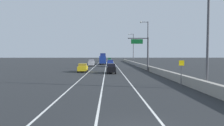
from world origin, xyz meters
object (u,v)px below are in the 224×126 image
at_px(speed_advisory_sign, 181,71).
at_px(car_blue_2, 110,63).
at_px(overhead_sign_gantry, 145,50).
at_px(car_silver_0, 91,63).
at_px(lamp_post_right_third, 133,47).
at_px(car_black_3, 111,68).
at_px(car_white_1, 104,60).
at_px(lamp_post_right_second, 147,42).
at_px(box_truck, 103,59).
at_px(car_green_5, 110,60).
at_px(lamp_post_right_near, 206,25).
at_px(car_yellow_4, 83,68).

bearing_deg(speed_advisory_sign, car_blue_2, 103.09).
bearing_deg(overhead_sign_gantry, car_silver_0, 125.96).
relative_size(lamp_post_right_third, car_black_3, 2.59).
bearing_deg(car_white_1, car_silver_0, -95.08).
bearing_deg(car_blue_2, car_silver_0, 151.47).
xyz_separation_m(lamp_post_right_second, box_truck, (-11.66, 24.74, -4.79)).
relative_size(car_blue_2, car_black_3, 1.00).
bearing_deg(speed_advisory_sign, car_green_5, 95.72).
xyz_separation_m(lamp_post_right_third, car_green_5, (-8.86, 27.65, -5.70)).
distance_m(speed_advisory_sign, car_green_5, 76.87).
relative_size(lamp_post_right_near, car_silver_0, 2.51).
bearing_deg(car_blue_2, car_green_5, 89.69).
bearing_deg(car_green_5, lamp_post_right_second, -80.60).
relative_size(lamp_post_right_second, car_blue_2, 2.59).
xyz_separation_m(speed_advisory_sign, car_yellow_4, (-13.94, 17.32, -0.84)).
xyz_separation_m(overhead_sign_gantry, lamp_post_right_near, (2.09, -20.63, 2.03)).
height_order(lamp_post_right_near, car_white_1, lamp_post_right_near).
distance_m(car_yellow_4, car_green_5, 59.49).
distance_m(lamp_post_right_third, box_truck, 12.69).
relative_size(overhead_sign_gantry, car_white_1, 1.64).
distance_m(lamp_post_right_near, lamp_post_right_second, 25.44).
xyz_separation_m(lamp_post_right_near, box_truck, (-12.18, 50.17, -4.79)).
distance_m(car_green_5, box_truck, 28.50).
bearing_deg(car_green_5, overhead_sign_gantry, -82.89).
bearing_deg(lamp_post_right_third, overhead_sign_gantry, -93.10).
xyz_separation_m(overhead_sign_gantry, car_silver_0, (-13.55, 18.67, -3.67)).
relative_size(lamp_post_right_near, car_green_5, 2.64).
bearing_deg(lamp_post_right_third, speed_advisory_sign, -91.40).
relative_size(lamp_post_right_third, box_truck, 1.43).
distance_m(lamp_post_right_second, car_white_1, 52.66).
relative_size(speed_advisory_sign, car_white_1, 0.65).
xyz_separation_m(car_white_1, box_truck, (0.15, -26.26, 0.94)).
bearing_deg(car_green_5, car_white_1, -145.49).
bearing_deg(car_yellow_4, car_green_5, 83.94).
bearing_deg(car_blue_2, box_truck, 100.54).
bearing_deg(box_truck, car_yellow_4, -96.31).
xyz_separation_m(lamp_post_right_near, car_silver_0, (-15.64, 39.30, -5.70)).
bearing_deg(lamp_post_right_third, lamp_post_right_near, -89.49).
height_order(lamp_post_right_near, car_silver_0, lamp_post_right_near).
bearing_deg(car_green_5, box_truck, -95.78).
xyz_separation_m(speed_advisory_sign, lamp_post_right_near, (1.65, -2.03, 4.99)).
height_order(overhead_sign_gantry, lamp_post_right_near, lamp_post_right_near).
bearing_deg(car_silver_0, lamp_post_right_second, -42.55).
xyz_separation_m(lamp_post_right_near, car_green_5, (-9.31, 78.52, -5.70)).
bearing_deg(car_yellow_4, car_blue_2, 70.03).
distance_m(overhead_sign_gantry, car_yellow_4, 14.08).
relative_size(lamp_post_right_third, car_yellow_4, 2.92).
height_order(lamp_post_right_near, box_truck, lamp_post_right_near).
xyz_separation_m(car_silver_0, car_green_5, (6.32, 39.21, -0.01)).
relative_size(overhead_sign_gantry, speed_advisory_sign, 2.50).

